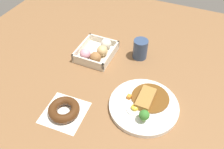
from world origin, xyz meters
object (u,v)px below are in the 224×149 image
Objects in this scene: chocolate_ring_donut at (64,110)px; coffee_mug at (140,49)px; curry_plate at (144,104)px; donut_box at (97,52)px.

chocolate_ring_donut is 1.71× the size of coffee_mug.
coffee_mug reaches higher than curry_plate.
coffee_mug is (0.07, -0.17, 0.02)m from donut_box.
coffee_mug reaches higher than chocolate_ring_donut.
curry_plate is 1.45× the size of donut_box.
donut_box is 1.94× the size of coffee_mug.
donut_box is 0.19m from coffee_mug.
donut_box is at bearing 112.90° from coffee_mug.
donut_box is at bearing 5.29° from chocolate_ring_donut.
donut_box is (0.18, 0.28, 0.01)m from curry_plate.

